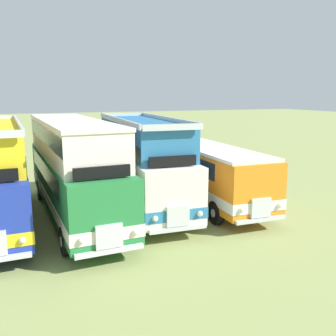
% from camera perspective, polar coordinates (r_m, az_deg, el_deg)
% --- Properties ---
extents(bus_seventh_in_row, '(3.02, 11.50, 4.49)m').
position_cam_1_polar(bus_seventh_in_row, '(17.58, -14.19, 0.52)').
color(bus_seventh_in_row, '#237538').
rests_on(bus_seventh_in_row, ground).
extents(bus_eighth_in_row, '(3.07, 10.13, 4.52)m').
position_cam_1_polar(bus_eighth_in_row, '(18.67, -3.93, 1.08)').
color(bus_eighth_in_row, silver).
rests_on(bus_eighth_in_row, ground).
extents(bus_ninth_in_row, '(2.81, 9.97, 2.99)m').
position_cam_1_polar(bus_ninth_in_row, '(19.71, 5.87, -0.20)').
color(bus_ninth_in_row, orange).
rests_on(bus_ninth_in_row, ground).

